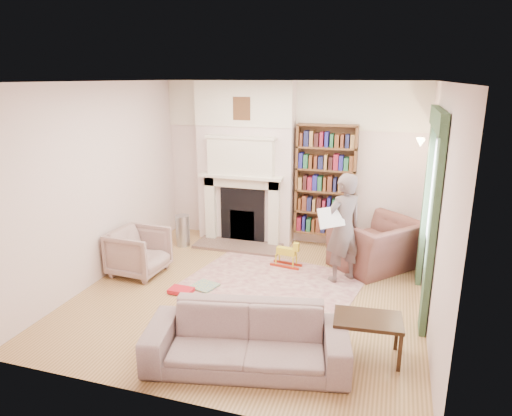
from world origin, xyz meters
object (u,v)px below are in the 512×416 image
(armchair_left, at_px, (139,252))
(coffee_table, at_px, (367,337))
(rocking_horse, at_px, (286,254))
(armchair_reading, at_px, (376,245))
(man_reading, at_px, (343,228))
(bookcase, at_px, (325,180))
(paraffin_heater, at_px, (183,231))
(sofa, at_px, (247,338))

(armchair_left, bearing_deg, coffee_table, -105.78)
(armchair_left, height_order, rocking_horse, armchair_left)
(armchair_reading, bearing_deg, man_reading, 4.66)
(armchair_reading, bearing_deg, bookcase, -86.71)
(armchair_reading, xyz_separation_m, armchair_left, (-3.37, -1.24, -0.04))
(coffee_table, height_order, paraffin_heater, paraffin_heater)
(bookcase, height_order, armchair_left, bookcase)
(armchair_left, distance_m, coffee_table, 3.61)
(man_reading, height_order, coffee_table, man_reading)
(rocking_horse, bearing_deg, paraffin_heater, 176.98)
(armchair_left, distance_m, paraffin_heater, 1.27)
(sofa, xyz_separation_m, paraffin_heater, (-2.15, 2.95, -0.02))
(armchair_left, bearing_deg, armchair_reading, -66.56)
(armchair_reading, relative_size, coffee_table, 1.69)
(bookcase, distance_m, armchair_left, 3.25)
(bookcase, bearing_deg, armchair_reading, -38.24)
(armchair_reading, relative_size, man_reading, 0.74)
(sofa, bearing_deg, armchair_left, 131.47)
(bookcase, xyz_separation_m, sofa, (-0.20, -3.65, -0.88))
(armchair_left, distance_m, rocking_horse, 2.24)
(armchair_left, height_order, coffee_table, armchair_left)
(bookcase, height_order, man_reading, bookcase)
(paraffin_heater, bearing_deg, armchair_left, -94.57)
(sofa, relative_size, coffee_table, 2.92)
(armchair_left, relative_size, coffee_table, 1.08)
(coffee_table, bearing_deg, paraffin_heater, 138.71)
(armchair_reading, xyz_separation_m, rocking_horse, (-1.32, -0.36, -0.17))
(bookcase, xyz_separation_m, armchair_reading, (0.92, -0.73, -0.79))
(man_reading, xyz_separation_m, rocking_horse, (-0.87, 0.24, -0.59))
(armchair_reading, height_order, paraffin_heater, armchair_reading)
(sofa, bearing_deg, coffee_table, 11.87)
(man_reading, bearing_deg, armchair_left, -30.77)
(coffee_table, bearing_deg, sofa, -161.24)
(armchair_left, height_order, sofa, armchair_left)
(sofa, relative_size, paraffin_heater, 3.71)
(man_reading, xyz_separation_m, paraffin_heater, (-2.82, 0.63, -0.52))
(paraffin_heater, xyz_separation_m, rocking_horse, (1.95, -0.38, -0.07))
(bookcase, xyz_separation_m, man_reading, (0.47, -1.33, -0.38))
(bookcase, distance_m, paraffin_heater, 2.61)
(sofa, height_order, coffee_table, sofa)
(sofa, bearing_deg, bookcase, 75.13)
(armchair_reading, bearing_deg, sofa, 20.51)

